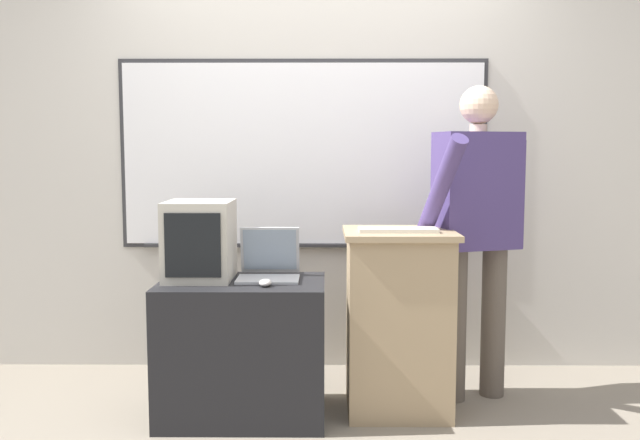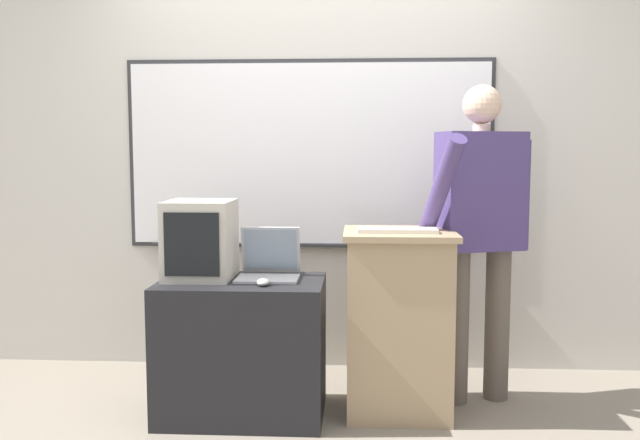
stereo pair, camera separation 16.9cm
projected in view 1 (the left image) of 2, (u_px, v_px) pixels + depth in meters
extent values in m
cube|color=beige|center=(317.00, 123.00, 4.10)|extent=(6.40, 0.12, 2.99)
cube|color=#2D2D30|center=(303.00, 154.00, 4.06)|extent=(2.19, 0.02, 1.12)
cube|color=white|center=(303.00, 154.00, 4.05)|extent=(2.14, 0.02, 1.07)
cube|color=#2D2D30|center=(303.00, 245.00, 4.09)|extent=(1.93, 0.04, 0.02)
cube|color=tan|center=(398.00, 324.00, 3.44)|extent=(0.51, 0.46, 0.90)
cube|color=tan|center=(399.00, 233.00, 3.39)|extent=(0.55, 0.50, 0.03)
cube|color=black|center=(243.00, 349.00, 3.36)|extent=(0.81, 0.52, 0.68)
cylinder|color=brown|center=(454.00, 325.00, 3.58)|extent=(0.13, 0.13, 0.81)
cylinder|color=brown|center=(493.00, 322.00, 3.64)|extent=(0.13, 0.13, 0.81)
cube|color=#473870|center=(477.00, 191.00, 3.54)|extent=(0.47, 0.34, 0.61)
cylinder|color=beige|center=(478.00, 128.00, 3.51)|extent=(0.09, 0.09, 0.04)
sphere|color=beige|center=(479.00, 105.00, 3.49)|extent=(0.20, 0.20, 0.20)
cylinder|color=#473870|center=(441.00, 186.00, 3.29)|extent=(0.20, 0.43, 0.51)
cylinder|color=#473870|center=(517.00, 194.00, 3.61)|extent=(0.08, 0.08, 0.58)
cube|color=#B7BABF|center=(268.00, 279.00, 3.34)|extent=(0.31, 0.22, 0.01)
cube|color=#B7BABF|center=(270.00, 250.00, 3.47)|extent=(0.30, 0.07, 0.24)
cube|color=#8C9EB2|center=(270.00, 250.00, 3.46)|extent=(0.27, 0.06, 0.21)
cube|color=beige|center=(398.00, 230.00, 3.32)|extent=(0.39, 0.15, 0.02)
ellipsoid|color=silver|center=(265.00, 283.00, 3.20)|extent=(0.06, 0.10, 0.03)
cube|color=#BCB7A8|center=(200.00, 240.00, 3.36)|extent=(0.32, 0.37, 0.39)
cube|color=black|center=(193.00, 245.00, 3.18)|extent=(0.26, 0.01, 0.31)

